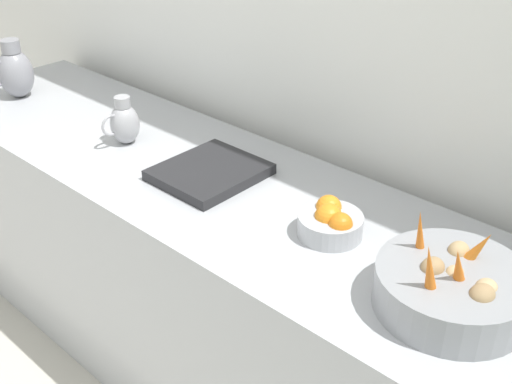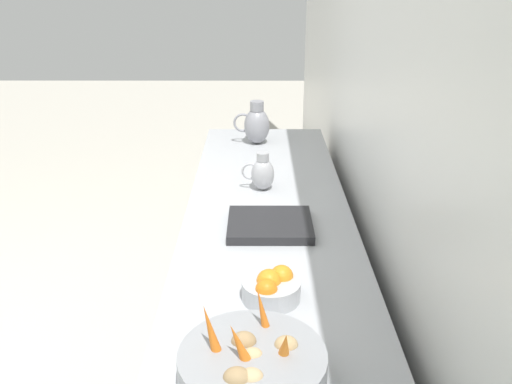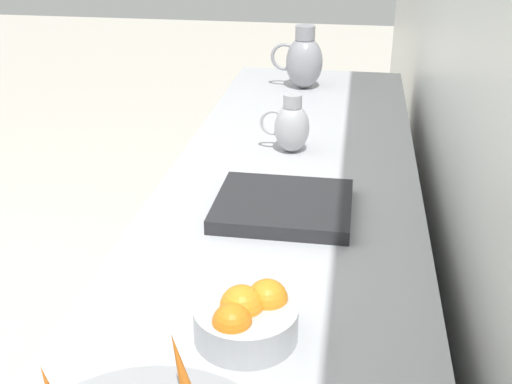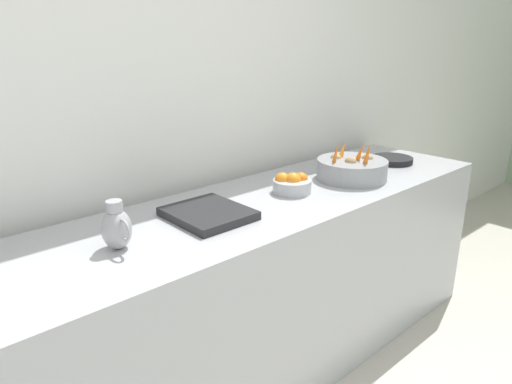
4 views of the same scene
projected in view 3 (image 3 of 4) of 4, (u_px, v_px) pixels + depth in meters
orange_bowl at (247, 317)px, 1.14m from camera, size 0.19×0.19×0.10m
metal_pitcher_tall at (304, 60)px, 2.60m from camera, size 0.21×0.15×0.25m
metal_pitcher_short at (291, 126)px, 1.96m from camera, size 0.15×0.11×0.18m
counter_sink_basin at (283, 206)px, 1.60m from camera, size 0.34×0.30×0.04m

